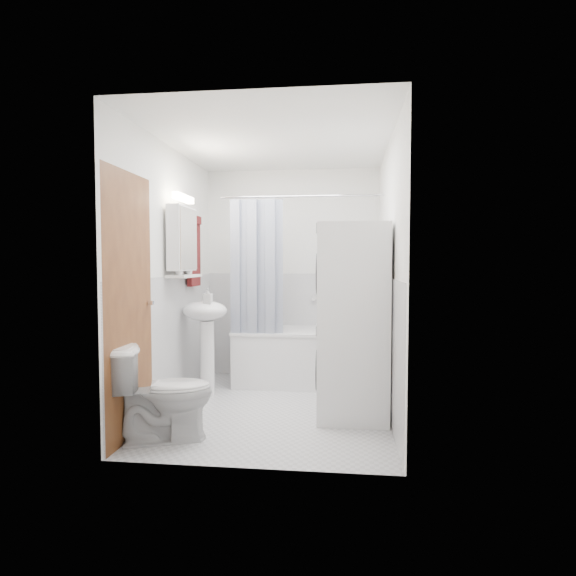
# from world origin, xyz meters

# --- Properties ---
(floor) EXTENTS (2.60, 2.60, 0.00)m
(floor) POSITION_xyz_m (0.00, 0.00, 0.00)
(floor) COLOR silver
(floor) RESTS_ON ground
(room_walls) EXTENTS (2.60, 2.60, 2.60)m
(room_walls) POSITION_xyz_m (0.00, 0.00, 1.49)
(room_walls) COLOR white
(room_walls) RESTS_ON ground
(wainscot) EXTENTS (1.98, 2.58, 2.58)m
(wainscot) POSITION_xyz_m (0.00, 0.29, 0.60)
(wainscot) COLOR white
(wainscot) RESTS_ON ground
(door) EXTENTS (0.05, 2.00, 2.00)m
(door) POSITION_xyz_m (-0.95, -0.55, 1.00)
(door) COLOR brown
(door) RESTS_ON ground
(bathtub) EXTENTS (1.56, 0.74, 0.60)m
(bathtub) POSITION_xyz_m (0.21, 0.92, 0.33)
(bathtub) COLOR white
(bathtub) RESTS_ON ground
(tub_spout) EXTENTS (0.04, 0.12, 0.04)m
(tub_spout) POSITION_xyz_m (0.41, 1.25, 0.92)
(tub_spout) COLOR silver
(tub_spout) RESTS_ON room_walls
(curtain_rod) EXTENTS (1.74, 0.02, 0.02)m
(curtain_rod) POSITION_xyz_m (0.21, 0.61, 2.00)
(curtain_rod) COLOR silver
(curtain_rod) RESTS_ON room_walls
(shower_curtain) EXTENTS (0.55, 0.02, 1.45)m
(shower_curtain) POSITION_xyz_m (-0.29, 0.61, 1.25)
(shower_curtain) COLOR #142146
(shower_curtain) RESTS_ON curtain_rod
(sink) EXTENTS (0.44, 0.37, 1.04)m
(sink) POSITION_xyz_m (-0.75, 0.32, 0.70)
(sink) COLOR white
(sink) RESTS_ON ground
(medicine_cabinet) EXTENTS (0.13, 0.50, 0.71)m
(medicine_cabinet) POSITION_xyz_m (-0.90, 0.10, 1.57)
(medicine_cabinet) COLOR white
(medicine_cabinet) RESTS_ON room_walls
(shelf) EXTENTS (0.18, 0.54, 0.02)m
(shelf) POSITION_xyz_m (-0.89, 0.10, 1.20)
(shelf) COLOR silver
(shelf) RESTS_ON room_walls
(shower_caddy) EXTENTS (0.22, 0.06, 0.02)m
(shower_caddy) POSITION_xyz_m (0.46, 1.24, 1.15)
(shower_caddy) COLOR silver
(shower_caddy) RESTS_ON room_walls
(towel) EXTENTS (0.07, 0.30, 0.74)m
(towel) POSITION_xyz_m (-0.94, 0.54, 1.46)
(towel) COLOR maroon
(towel) RESTS_ON room_walls
(washer_dryer) EXTENTS (0.61, 0.59, 1.65)m
(washer_dryer) POSITION_xyz_m (0.68, -0.19, 0.83)
(washer_dryer) COLOR white
(washer_dryer) RESTS_ON ground
(toilet) EXTENTS (0.82, 0.62, 0.71)m
(toilet) POSITION_xyz_m (-0.72, -0.89, 0.35)
(toilet) COLOR white
(toilet) RESTS_ON ground
(soap_pump) EXTENTS (0.08, 0.17, 0.08)m
(soap_pump) POSITION_xyz_m (-0.71, 0.25, 0.95)
(soap_pump) COLOR gray
(soap_pump) RESTS_ON sink
(shelf_bottle) EXTENTS (0.07, 0.18, 0.07)m
(shelf_bottle) POSITION_xyz_m (-0.89, -0.05, 1.25)
(shelf_bottle) COLOR gray
(shelf_bottle) RESTS_ON shelf
(shelf_cup) EXTENTS (0.10, 0.09, 0.10)m
(shelf_cup) POSITION_xyz_m (-0.89, 0.22, 1.26)
(shelf_cup) COLOR gray
(shelf_cup) RESTS_ON shelf
(shampoo_a) EXTENTS (0.13, 0.17, 0.13)m
(shampoo_a) POSITION_xyz_m (0.35, 1.24, 1.23)
(shampoo_a) COLOR gray
(shampoo_a) RESTS_ON shower_caddy
(shampoo_b) EXTENTS (0.08, 0.21, 0.08)m
(shampoo_b) POSITION_xyz_m (0.47, 1.24, 1.20)
(shampoo_b) COLOR navy
(shampoo_b) RESTS_ON shower_caddy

